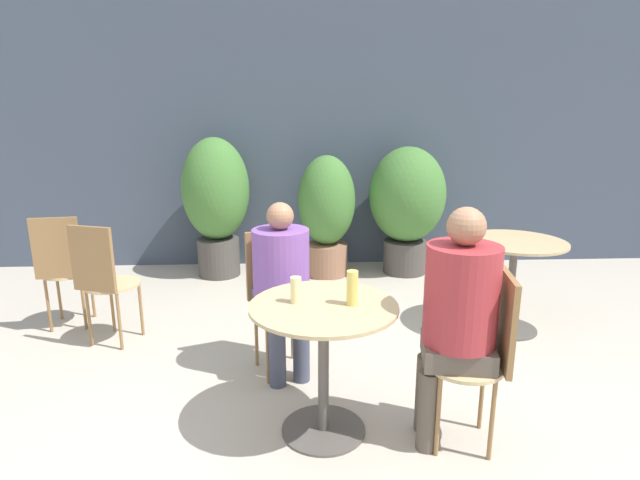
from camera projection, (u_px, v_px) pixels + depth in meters
The scene contains 15 objects.
ground_plane at pixel (343, 436), 2.76m from camera, with size 20.00×20.00×0.00m, color #B2A899.
storefront_wall at pixel (317, 135), 5.65m from camera, with size 10.00×0.06×3.00m.
cafe_table_near at pixel (324, 339), 2.68m from camera, with size 0.79×0.79×0.76m.
cafe_table_far at pixel (513, 264), 4.00m from camera, with size 0.79×0.79×0.76m.
bistro_chair_0 at pixel (485, 346), 2.57m from camera, with size 0.43×0.41×0.96m.
bistro_chair_1 at pixel (275, 288), 3.42m from camera, with size 0.44×0.45×0.96m.
bistro_chair_2 at pixel (62, 263), 4.00m from camera, with size 0.41×0.43×0.96m.
bistro_chair_3 at pixel (102, 275), 3.70m from camera, with size 0.43×0.45×0.96m.
seated_person_0 at pixel (457, 310), 2.54m from camera, with size 0.41×0.37×1.30m.
seated_person_1 at pixel (282, 276), 3.25m from camera, with size 0.42×0.44×1.19m.
beer_glass_0 at pixel (352, 288), 2.60m from camera, with size 0.06×0.06×0.19m.
beer_glass_1 at pixel (296, 290), 2.64m from camera, with size 0.06×0.06×0.14m.
potted_plant_0 at pixel (216, 198), 5.33m from camera, with size 0.72×0.72×1.50m.
potted_plant_1 at pixel (327, 211), 5.38m from camera, with size 0.62×0.62×1.31m.
potted_plant_2 at pixel (407, 201), 5.44m from camera, with size 0.83×0.83×1.40m.
Camera 1 is at (-0.24, -2.40, 1.73)m, focal length 28.00 mm.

